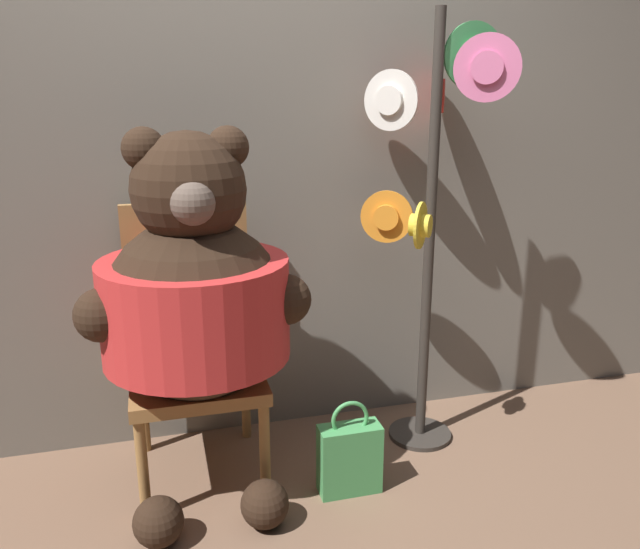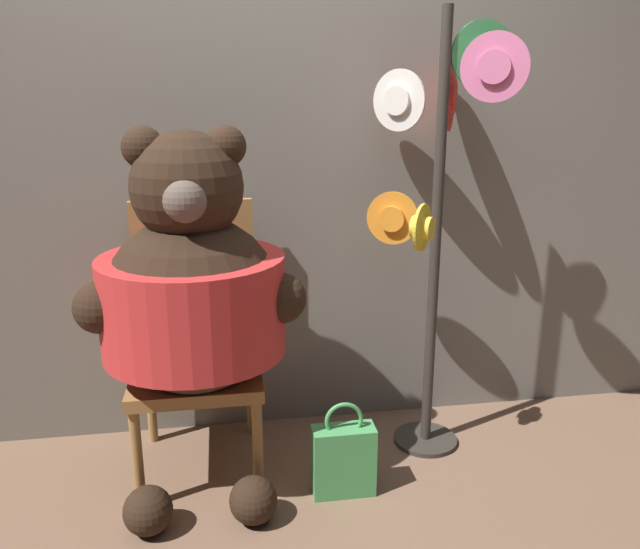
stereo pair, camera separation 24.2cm
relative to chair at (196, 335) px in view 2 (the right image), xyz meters
name	(u,v)px [view 2 (the right image)]	position (x,y,z in m)	size (l,w,h in m)	color
ground_plane	(265,507)	(0.24, -0.41, -0.55)	(14.00, 14.00, 0.00)	brown
wall_back	(246,145)	(0.24, 0.28, 0.74)	(8.00, 0.10, 2.57)	slate
chair	(196,335)	(0.00, 0.00, 0.00)	(0.50, 0.54, 1.08)	#9E703D
teddy_bear	(193,293)	(0.01, -0.19, 0.24)	(0.82, 0.73, 1.39)	black
hat_display_rack	(438,193)	(0.99, -0.04, 0.56)	(0.53, 0.50, 1.81)	#332D28
handbag_on_ground	(344,459)	(0.54, -0.37, -0.40)	(0.24, 0.10, 0.38)	#479E56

